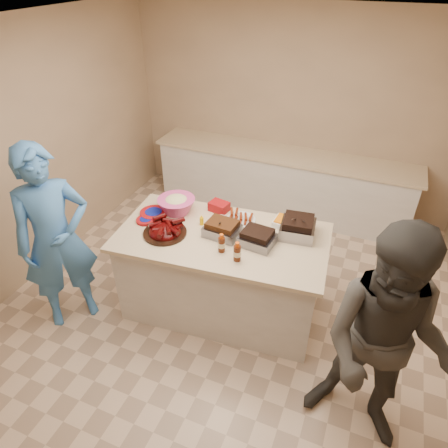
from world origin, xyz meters
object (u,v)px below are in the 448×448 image
at_px(bbq_bottle_b, 237,260).
at_px(mustard_bottle, 202,224).
at_px(plastic_cup, 168,209).
at_px(rib_platter, 165,234).
at_px(coleslaw_bowl, 177,212).
at_px(guest_blue, 77,312).
at_px(island, 222,306).
at_px(guest_gray, 359,425).
at_px(roasting_pan, 297,235).
at_px(bbq_bottle_a, 222,251).

height_order(bbq_bottle_b, mustard_bottle, bbq_bottle_b).
bearing_deg(plastic_cup, rib_platter, -64.30).
relative_size(coleslaw_bowl, mustard_bottle, 3.56).
distance_m(coleslaw_bowl, guest_blue, 1.51).
height_order(island, coleslaw_bowl, coleslaw_bowl).
bearing_deg(island, plastic_cup, 157.54).
height_order(guest_blue, guest_gray, guest_gray).
xyz_separation_m(rib_platter, plastic_cup, (-0.19, 0.39, -0.00)).
xyz_separation_m(bbq_bottle_b, guest_blue, (-1.65, -0.37, -0.94)).
bearing_deg(guest_blue, roasting_pan, -27.39).
bearing_deg(plastic_cup, mustard_bottle, -15.11).
xyz_separation_m(plastic_cup, guest_gray, (2.21, -1.00, -0.94)).
distance_m(rib_platter, plastic_cup, 0.44).
bearing_deg(guest_gray, roasting_pan, 136.44).
bearing_deg(guest_blue, mustard_bottle, -18.38).
xyz_separation_m(bbq_bottle_b, plastic_cup, (-0.96, 0.50, 0.00)).
bearing_deg(plastic_cup, coleslaw_bowl, -3.89).
bearing_deg(rib_platter, plastic_cup, 115.70).
bearing_deg(bbq_bottle_b, coleslaw_bowl, 149.74).
relative_size(island, mustard_bottle, 18.44).
xyz_separation_m(rib_platter, mustard_bottle, (0.26, 0.27, -0.00)).
xyz_separation_m(mustard_bottle, plastic_cup, (-0.45, 0.12, 0.00)).
bearing_deg(plastic_cup, bbq_bottle_b, -27.60).
relative_size(rib_platter, bbq_bottle_b, 2.20).
bearing_deg(coleslaw_bowl, rib_platter, -78.79).
bearing_deg(island, rib_platter, -166.24).
xyz_separation_m(roasting_pan, bbq_bottle_a, (-0.56, -0.50, 0.00)).
bearing_deg(mustard_bottle, coleslaw_bowl, 161.31).
distance_m(bbq_bottle_a, plastic_cup, 0.90).
height_order(rib_platter, roasting_pan, rib_platter).
xyz_separation_m(bbq_bottle_a, guest_blue, (-1.48, -0.44, -0.94)).
distance_m(island, bbq_bottle_a, 0.97).
bearing_deg(plastic_cup, guest_blue, -128.14).
distance_m(coleslaw_bowl, bbq_bottle_b, 0.98).
xyz_separation_m(guest_blue, guest_gray, (2.90, -0.13, 0.00)).
bearing_deg(guest_blue, plastic_cup, -0.23).
bearing_deg(roasting_pan, coleslaw_bowl, 176.68).
height_order(bbq_bottle_a, guest_blue, bbq_bottle_a).
distance_m(bbq_bottle_a, bbq_bottle_b, 0.18).
distance_m(plastic_cup, guest_gray, 2.61).
bearing_deg(coleslaw_bowl, mustard_bottle, -18.69).
distance_m(rib_platter, guest_gray, 2.31).
xyz_separation_m(island, bbq_bottle_a, (0.09, -0.22, 0.94)).
bearing_deg(bbq_bottle_b, island, 132.28).
relative_size(island, guest_blue, 1.05).
distance_m(island, plastic_cup, 1.19).
distance_m(island, coleslaw_bowl, 1.13).
relative_size(bbq_bottle_a, guest_gray, 0.10).
height_order(bbq_bottle_b, guest_blue, bbq_bottle_b).
xyz_separation_m(rib_platter, bbq_bottle_a, (0.60, -0.05, 0.00)).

